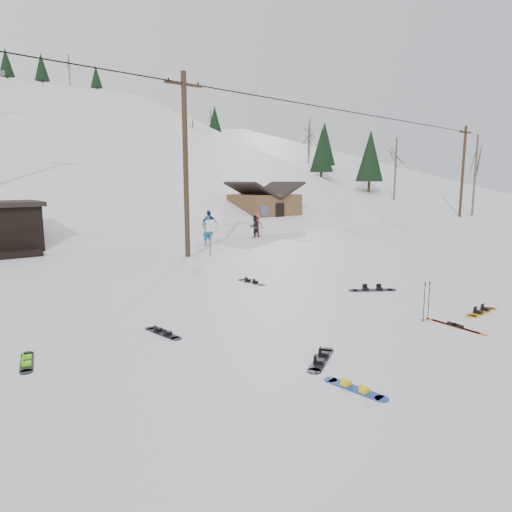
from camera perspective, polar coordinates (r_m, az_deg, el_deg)
ground at (r=11.79m, az=17.49°, el=-9.88°), size 200.00×200.00×0.00m
ski_slope at (r=63.94m, az=-28.26°, el=-6.11°), size 60.00×85.24×65.97m
ridge_right at (r=74.94m, az=2.33°, el=-2.06°), size 45.66×93.98×54.59m
treeline_right at (r=66.26m, az=5.53°, el=6.00°), size 20.00×60.00×10.00m
utility_pole at (r=23.19m, az=-8.79°, el=11.42°), size 2.00×0.26×9.00m
utility_pole_right at (r=49.11m, az=24.43°, el=9.54°), size 2.00×0.26×9.00m
trail_sign at (r=23.50m, az=-5.74°, el=3.13°), size 0.50×0.09×1.85m
lift_hut at (r=27.64m, az=-28.71°, el=3.14°), size 3.40×4.10×2.75m
cabin at (r=38.84m, az=1.06°, el=5.92°), size 5.39×4.40×3.77m
hero_snowboard at (r=8.93m, az=12.28°, el=-15.85°), size 0.39×1.34×0.09m
hero_skis at (r=13.24m, az=23.64°, el=-8.01°), size 0.24×1.73×0.09m
ski_poles at (r=13.32m, az=20.54°, el=-5.29°), size 0.31×0.08×1.11m
board_scatter_a at (r=10.10m, az=8.15°, el=-12.65°), size 1.35×0.94×0.11m
board_scatter_b at (r=11.86m, az=-11.57°, el=-9.39°), size 0.43×1.38×0.10m
board_scatter_c at (r=11.01m, az=-26.73°, el=-11.71°), size 0.48×1.33×0.09m
board_scatter_d at (r=16.56m, az=14.35°, el=-4.10°), size 1.48×1.08×0.12m
board_scatter_e at (r=14.93m, az=26.36°, el=-6.26°), size 1.60×0.35×0.11m
board_scatter_f at (r=17.29m, az=-0.57°, el=-3.25°), size 0.38×1.46×0.10m
skier_teal at (r=27.46m, az=-6.11°, el=3.21°), size 0.66×0.44×1.78m
skier_dark at (r=31.09m, az=-0.19°, el=3.73°), size 0.78×0.63×1.52m
skier_pink at (r=31.75m, az=0.11°, el=3.87°), size 1.11×0.81×1.55m
skier_navy at (r=30.71m, az=-5.87°, el=3.95°), size 1.17×0.68×1.88m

